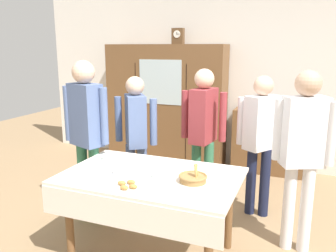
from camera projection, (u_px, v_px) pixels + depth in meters
name	position (u px, v px, depth m)	size (l,w,h in m)	color
ground_plane	(160.00, 242.00, 3.41)	(12.00, 12.00, 0.00)	#997A56
back_wall	(225.00, 80.00, 5.51)	(6.40, 0.10, 2.70)	silver
dining_table	(150.00, 188.00, 3.05)	(1.54, 1.00, 0.77)	brown
wall_cabinet	(166.00, 104.00, 5.66)	(1.93, 0.46, 1.90)	brown
mantel_clock	(178.00, 36.00, 5.34)	(0.18, 0.11, 0.24)	brown
bookshelf_low	(269.00, 142.00, 5.21)	(1.07, 0.35, 0.95)	brown
book_stack	(271.00, 108.00, 5.10)	(0.16, 0.22, 0.06)	#664C7A
tea_cup_near_left	(106.00, 158.00, 3.43)	(0.13, 0.13, 0.06)	silver
tea_cup_near_right	(157.00, 175.00, 2.96)	(0.13, 0.13, 0.06)	silver
tea_cup_mid_left	(148.00, 167.00, 3.18)	(0.13, 0.13, 0.06)	white
tea_cup_front_edge	(117.00, 171.00, 3.05)	(0.13, 0.13, 0.06)	white
bread_basket	(193.00, 178.00, 2.88)	(0.24, 0.24, 0.16)	#9E7542
pastry_plate	(127.00, 187.00, 2.76)	(0.28, 0.28, 0.05)	white
spoon_near_right	(122.00, 163.00, 3.34)	(0.12, 0.02, 0.01)	silver
spoon_near_left	(180.00, 172.00, 3.11)	(0.12, 0.02, 0.01)	silver
spoon_far_right	(206.00, 198.00, 2.58)	(0.12, 0.02, 0.01)	silver
person_near_right_end	(203.00, 126.00, 3.93)	(0.52, 0.38, 1.63)	#33704C
person_behind_table_right	(261.00, 133.00, 3.78)	(0.52, 0.41, 1.57)	#191E38
person_by_cabinet	(303.00, 145.00, 3.08)	(0.52, 0.33, 1.67)	silver
person_beside_shelf	(136.00, 131.00, 3.95)	(0.52, 0.41, 1.55)	slate
person_behind_table_left	(86.00, 126.00, 3.62)	(0.52, 0.31, 1.73)	#33704C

